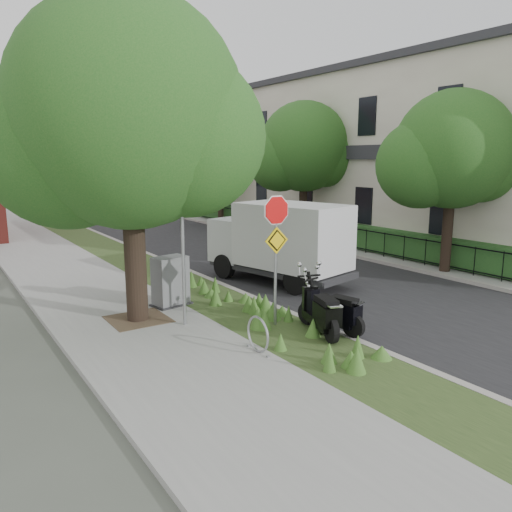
# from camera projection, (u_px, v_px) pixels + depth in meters

# --- Properties ---
(ground) EXTENTS (120.00, 120.00, 0.00)m
(ground) POSITION_uv_depth(u_px,v_px,m) (335.00, 325.00, 12.26)
(ground) COLOR #4C5147
(ground) RESTS_ON ground
(sidewalk_near) EXTENTS (3.50, 60.00, 0.12)m
(sidewalk_near) POSITION_uv_depth(u_px,v_px,m) (60.00, 270.00, 18.12)
(sidewalk_near) COLOR gray
(sidewalk_near) RESTS_ON ground
(verge) EXTENTS (2.00, 60.00, 0.12)m
(verge) POSITION_uv_depth(u_px,v_px,m) (134.00, 261.00, 19.61)
(verge) COLOR #2A401B
(verge) RESTS_ON ground
(kerb_near) EXTENTS (0.20, 60.00, 0.13)m
(kerb_near) POSITION_uv_depth(u_px,v_px,m) (157.00, 258.00, 20.15)
(kerb_near) COLOR #9E9991
(kerb_near) RESTS_ON ground
(road) EXTENTS (7.00, 60.00, 0.01)m
(road) POSITION_uv_depth(u_px,v_px,m) (232.00, 251.00, 22.06)
(road) COLOR black
(road) RESTS_ON ground
(kerb_far) EXTENTS (0.20, 60.00, 0.13)m
(kerb_far) POSITION_uv_depth(u_px,v_px,m) (294.00, 243.00, 23.95)
(kerb_far) COLOR #9E9991
(kerb_far) RESTS_ON ground
(footpath_far) EXTENTS (3.20, 60.00, 0.12)m
(footpath_far) POSITION_uv_depth(u_px,v_px,m) (321.00, 240.00, 24.87)
(footpath_far) COLOR gray
(footpath_far) RESTS_ON ground
(street_tree_main) EXTENTS (6.21, 5.54, 7.66)m
(street_tree_main) POSITION_uv_depth(u_px,v_px,m) (125.00, 124.00, 11.46)
(street_tree_main) COLOR black
(street_tree_main) RESTS_ON ground
(bare_post) EXTENTS (0.08, 0.08, 4.00)m
(bare_post) POSITION_uv_depth(u_px,v_px,m) (183.00, 242.00, 11.58)
(bare_post) COLOR #A5A8AD
(bare_post) RESTS_ON ground
(bike_hoop) EXTENTS (0.06, 0.78, 0.77)m
(bike_hoop) POSITION_uv_depth(u_px,v_px,m) (258.00, 334.00, 10.21)
(bike_hoop) COLOR #A5A8AD
(bike_hoop) RESTS_ON ground
(sign_assembly) EXTENTS (0.94, 0.08, 3.22)m
(sign_assembly) POSITION_uv_depth(u_px,v_px,m) (276.00, 234.00, 11.53)
(sign_assembly) COLOR #A5A8AD
(sign_assembly) RESTS_ON ground
(fence_far) EXTENTS (0.04, 24.00, 1.00)m
(fence_far) POSITION_uv_depth(u_px,v_px,m) (306.00, 229.00, 24.21)
(fence_far) COLOR black
(fence_far) RESTS_ON ground
(hedge_far) EXTENTS (1.00, 24.00, 1.10)m
(hedge_far) POSITION_uv_depth(u_px,v_px,m) (317.00, 228.00, 24.59)
(hedge_far) COLOR #17401D
(hedge_far) RESTS_ON footpath_far
(terrace_houses) EXTENTS (7.40, 26.40, 8.20)m
(terrace_houses) POSITION_uv_depth(u_px,v_px,m) (371.00, 156.00, 25.87)
(terrace_houses) COLOR #BFB4A3
(terrace_houses) RESTS_ON ground
(far_tree_a) EXTENTS (4.60, 4.10, 6.22)m
(far_tree_a) POSITION_uv_depth(u_px,v_px,m) (451.00, 156.00, 16.90)
(far_tree_a) COLOR black
(far_tree_a) RESTS_ON ground
(far_tree_b) EXTENTS (4.83, 4.31, 6.56)m
(far_tree_b) POSITION_uv_depth(u_px,v_px,m) (302.00, 151.00, 23.40)
(far_tree_b) COLOR black
(far_tree_b) RESTS_ON ground
(far_tree_c) EXTENTS (4.37, 3.89, 5.93)m
(far_tree_c) POSITION_uv_depth(u_px,v_px,m) (219.00, 160.00, 30.02)
(far_tree_c) COLOR black
(far_tree_c) RESTS_ON ground
(scooter_near) EXTENTS (0.78, 1.90, 0.93)m
(scooter_near) POSITION_uv_depth(u_px,v_px,m) (323.00, 316.00, 11.14)
(scooter_near) COLOR black
(scooter_near) RESTS_ON ground
(scooter_far) EXTENTS (0.62, 1.81, 0.87)m
(scooter_far) POSITION_uv_depth(u_px,v_px,m) (337.00, 315.00, 11.32)
(scooter_far) COLOR black
(scooter_far) RESTS_ON ground
(box_truck) EXTENTS (2.99, 5.26, 2.24)m
(box_truck) POSITION_uv_depth(u_px,v_px,m) (281.00, 239.00, 16.25)
(box_truck) COLOR #262628
(box_truck) RESTS_ON ground
(utility_cabinet) EXTENTS (1.11, 0.84, 1.33)m
(utility_cabinet) POSITION_uv_depth(u_px,v_px,m) (170.00, 282.00, 13.45)
(utility_cabinet) COLOR #262628
(utility_cabinet) RESTS_ON ground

